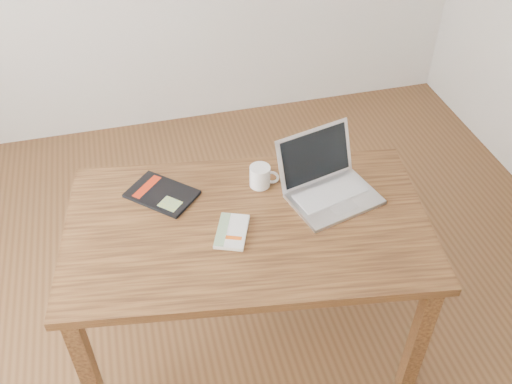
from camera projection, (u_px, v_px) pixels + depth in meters
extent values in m
plane|color=brown|center=(239.00, 350.00, 2.70)|extent=(4.00, 4.00, 0.00)
cube|color=#553319|center=(248.00, 226.00, 2.29)|extent=(1.56, 1.04, 0.04)
cube|color=#553319|center=(88.00, 370.00, 2.22)|extent=(0.07, 0.07, 0.71)
cube|color=#553319|center=(418.00, 340.00, 2.33)|extent=(0.07, 0.07, 0.71)
cube|color=#553319|center=(105.00, 240.00, 2.75)|extent=(0.07, 0.07, 0.71)
cube|color=#553319|center=(374.00, 220.00, 2.85)|extent=(0.07, 0.07, 0.71)
cube|color=silver|center=(232.00, 232.00, 2.23)|extent=(0.18, 0.22, 0.01)
cube|color=silver|center=(232.00, 231.00, 2.23)|extent=(0.18, 0.22, 0.02)
cube|color=gray|center=(222.00, 229.00, 2.22)|extent=(0.10, 0.19, 0.00)
cube|color=#DC530F|center=(234.00, 238.00, 2.19)|extent=(0.07, 0.04, 0.00)
cube|color=black|center=(162.00, 194.00, 2.39)|extent=(0.33, 0.32, 0.01)
cube|color=#B2250C|center=(147.00, 187.00, 2.42)|extent=(0.14, 0.14, 0.00)
cube|color=#84A162|center=(170.00, 204.00, 2.34)|extent=(0.11, 0.11, 0.00)
cube|color=silver|center=(334.00, 199.00, 2.37)|extent=(0.40, 0.33, 0.02)
cube|color=silver|center=(331.00, 193.00, 2.38)|extent=(0.33, 0.20, 0.00)
cube|color=#BCBCC1|center=(345.00, 208.00, 2.31)|extent=(0.12, 0.08, 0.00)
cube|color=silver|center=(315.00, 155.00, 2.39)|extent=(0.36, 0.17, 0.22)
cube|color=black|center=(316.00, 156.00, 2.39)|extent=(0.32, 0.15, 0.20)
cylinder|color=white|center=(260.00, 176.00, 2.42)|extent=(0.09, 0.09, 0.09)
cylinder|color=black|center=(260.00, 168.00, 2.39)|extent=(0.07, 0.07, 0.01)
torus|color=white|center=(272.00, 177.00, 2.41)|extent=(0.07, 0.04, 0.07)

